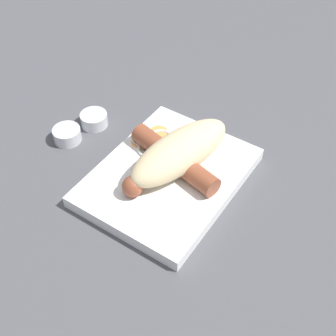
# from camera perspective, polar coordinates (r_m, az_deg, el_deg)

# --- Properties ---
(ground_plane) EXTENTS (3.00, 3.00, 0.00)m
(ground_plane) POSITION_cam_1_polar(r_m,az_deg,el_deg) (0.73, 0.00, -1.67)
(ground_plane) COLOR #4C4C51
(food_tray) EXTENTS (0.25, 0.20, 0.02)m
(food_tray) POSITION_cam_1_polar(r_m,az_deg,el_deg) (0.72, 0.00, -1.12)
(food_tray) COLOR white
(food_tray) RESTS_ON ground_plane
(bread_roll) EXTENTS (0.20, 0.11, 0.06)m
(bread_roll) POSITION_cam_1_polar(r_m,az_deg,el_deg) (0.71, 1.47, 2.01)
(bread_roll) COLOR beige
(bread_roll) RESTS_ON food_tray
(sausage) EXTENTS (0.19, 0.17, 0.03)m
(sausage) POSITION_cam_1_polar(r_m,az_deg,el_deg) (0.71, 0.74, 1.14)
(sausage) COLOR brown
(sausage) RESTS_ON food_tray
(pickled_veggies) EXTENTS (0.08, 0.07, 0.01)m
(pickled_veggies) POSITION_cam_1_polar(r_m,az_deg,el_deg) (0.76, -1.84, 3.26)
(pickled_veggies) COLOR #F99E4C
(pickled_veggies) RESTS_ON food_tray
(condiment_cup_near) EXTENTS (0.05, 0.05, 0.02)m
(condiment_cup_near) POSITION_cam_1_polar(r_m,az_deg,el_deg) (0.83, -9.00, 5.79)
(condiment_cup_near) COLOR silver
(condiment_cup_near) RESTS_ON ground_plane
(condiment_cup_far) EXTENTS (0.05, 0.05, 0.02)m
(condiment_cup_far) POSITION_cam_1_polar(r_m,az_deg,el_deg) (0.81, -12.19, 3.93)
(condiment_cup_far) COLOR silver
(condiment_cup_far) RESTS_ON ground_plane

